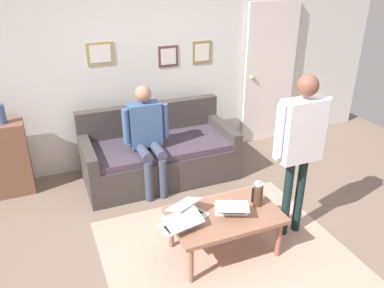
{
  "coord_description": "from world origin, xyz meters",
  "views": [
    {
      "loc": [
        1.4,
        2.65,
        2.56
      ],
      "look_at": [
        -0.0,
        -0.77,
        0.8
      ],
      "focal_mm": 36.5,
      "sensor_mm": 36.0,
      "label": 1
    }
  ],
  "objects": [
    {
      "name": "french_press",
      "position": [
        -0.36,
        0.01,
        0.55
      ],
      "size": [
        0.11,
        0.09,
        0.27
      ],
      "color": "#4C3323",
      "rests_on": "coffee_table"
    },
    {
      "name": "area_rug",
      "position": [
        -0.01,
        0.12,
        0.0
      ],
      "size": [
        2.25,
        2.05,
        0.01
      ],
      "primitive_type": "cube",
      "color": "tan",
      "rests_on": "ground_plane"
    },
    {
      "name": "laptop_right",
      "position": [
        0.43,
        0.04,
        0.47
      ],
      "size": [
        0.38,
        0.32,
        0.14
      ],
      "color": "silver",
      "rests_on": "coffee_table"
    },
    {
      "name": "laptop_left",
      "position": [
        -0.07,
        0.02,
        0.48
      ],
      "size": [
        0.4,
        0.4,
        0.11
      ],
      "color": "silver",
      "rests_on": "coffee_table"
    },
    {
      "name": "coffee_table",
      "position": [
        -0.01,
        0.02,
        0.38
      ],
      "size": [
        1.02,
        0.64,
        0.43
      ],
      "color": "#8D5D46",
      "rests_on": "ground_plane"
    },
    {
      "name": "flower_vase",
      "position": [
        1.84,
        -1.9,
        1.02
      ],
      "size": [
        0.11,
        0.11,
        0.44
      ],
      "color": "#47598C",
      "rests_on": "side_shelf"
    },
    {
      "name": "person_standing",
      "position": [
        -0.77,
        0.01,
        1.07
      ],
      "size": [
        0.58,
        0.19,
        1.66
      ],
      "color": "black",
      "rests_on": "ground_plane"
    },
    {
      "name": "back_wall",
      "position": [
        -0.0,
        -2.2,
        1.35
      ],
      "size": [
        7.04,
        0.11,
        2.7
      ],
      "color": "silver",
      "rests_on": "ground_plane"
    },
    {
      "name": "person_seated",
      "position": [
        0.31,
        -1.38,
        0.73
      ],
      "size": [
        0.55,
        0.51,
        1.28
      ],
      "color": "#393F51",
      "rests_on": "ground_plane"
    },
    {
      "name": "couch",
      "position": [
        0.12,
        -1.6,
        0.31
      ],
      "size": [
        1.87,
        0.9,
        0.88
      ],
      "color": "#3C3633",
      "rests_on": "ground_plane"
    },
    {
      "name": "ground_plane",
      "position": [
        0.0,
        0.0,
        0.0
      ],
      "size": [
        7.68,
        7.68,
        0.0
      ],
      "primitive_type": "plane",
      "color": "#776354"
    },
    {
      "name": "side_shelf",
      "position": [
        1.84,
        -1.9,
        0.45
      ],
      "size": [
        0.42,
        0.32,
        0.89
      ],
      "color": "brown",
      "rests_on": "ground_plane"
    },
    {
      "name": "interior_door",
      "position": [
        -1.79,
        -2.11,
        1.02
      ],
      "size": [
        0.82,
        0.09,
        2.05
      ],
      "color": "silver",
      "rests_on": "ground_plane"
    },
    {
      "name": "laptop_center",
      "position": [
        0.32,
        -0.07,
        0.48
      ],
      "size": [
        0.4,
        0.39,
        0.15
      ],
      "color": "silver",
      "rests_on": "coffee_table"
    }
  ]
}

